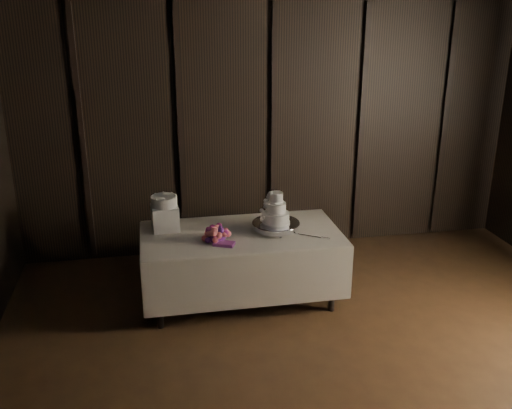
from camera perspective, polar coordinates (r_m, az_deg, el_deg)
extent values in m
cube|color=black|center=(6.88, 1.68, 7.55)|extent=(6.04, 0.04, 3.04)
cube|color=beige|center=(5.70, -1.48, -2.89)|extent=(1.98, 1.03, 0.01)
cube|color=white|center=(5.86, -1.45, -6.50)|extent=(1.83, 0.91, 0.71)
cylinder|color=silver|center=(5.73, 2.00, -2.24)|extent=(0.64, 0.64, 0.09)
cylinder|color=white|center=(5.69, 2.01, -1.32)|extent=(0.27, 0.27, 0.11)
cylinder|color=white|center=(5.66, 2.03, -0.32)|extent=(0.19, 0.19, 0.11)
cylinder|color=white|center=(5.62, 2.04, 0.70)|extent=(0.13, 0.13, 0.11)
cube|color=white|center=(5.81, -9.08, -1.32)|extent=(0.28, 0.28, 0.25)
cylinder|color=white|center=(5.75, -9.17, 0.33)|extent=(0.32, 0.32, 0.10)
cube|color=silver|center=(5.64, 5.17, -3.12)|extent=(0.32, 0.23, 0.01)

